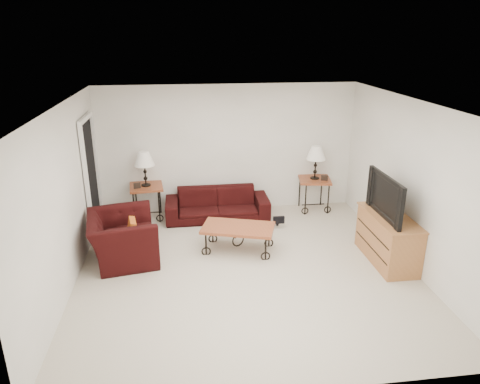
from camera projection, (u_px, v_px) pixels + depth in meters
name	position (u px, v px, depth m)	size (l,w,h in m)	color
ground	(246.00, 269.00, 6.76)	(5.00, 5.00, 0.00)	#BDB2A1
wall_back	(228.00, 149.00, 8.66)	(5.00, 0.02, 2.50)	white
wall_front	(286.00, 286.00, 4.00)	(5.00, 0.02, 2.50)	white
wall_left	(65.00, 200.00, 6.02)	(0.02, 5.00, 2.50)	white
wall_right	(411.00, 185.00, 6.63)	(0.02, 5.00, 2.50)	white
ceiling	(247.00, 104.00, 5.90)	(5.00, 5.00, 0.00)	white
doorway	(91.00, 179.00, 7.64)	(0.08, 0.94, 2.04)	black
sofa	(217.00, 204.00, 8.51)	(1.97, 0.77, 0.57)	black
side_table_left	(147.00, 202.00, 8.50)	(0.61, 0.61, 0.67)	brown
side_table_right	(314.00, 194.00, 8.90)	(0.61, 0.61, 0.66)	brown
lamp_left	(145.00, 169.00, 8.27)	(0.38, 0.38, 0.67)	black
lamp_right	(316.00, 163.00, 8.67)	(0.38, 0.38, 0.66)	black
photo_frame_left	(137.00, 186.00, 8.21)	(0.13, 0.02, 0.11)	black
photo_frame_right	(324.00, 178.00, 8.65)	(0.13, 0.02, 0.11)	black
coffee_table	(238.00, 239.00, 7.26)	(1.15, 0.62, 0.43)	brown
armchair	(123.00, 238.00, 6.92)	(1.15, 1.01, 0.75)	black
throw_pillow	(131.00, 230.00, 6.84)	(0.34, 0.09, 0.34)	#AF6016
tv_stand	(388.00, 239.00, 6.88)	(0.53, 1.26, 0.76)	#B27642
television	(392.00, 196.00, 6.64)	(1.13, 0.15, 0.65)	black
backpack	(278.00, 216.00, 8.19)	(0.32, 0.24, 0.41)	black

